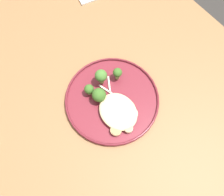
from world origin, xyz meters
TOP-DOWN VIEW (x-y plane):
  - ground at (0.00, 0.00)m, footprint 6.00×6.00m
  - wooden_dining_table at (0.00, 0.00)m, footprint 1.40×1.00m
  - dinner_plate at (0.02, 0.01)m, footprint 0.29×0.29m
  - noodle_bed at (0.07, 0.00)m, footprint 0.13×0.10m
  - seared_scallop_tilted_round at (0.05, -0.01)m, footprint 0.03×0.03m
  - seared_scallop_on_noodles at (0.11, -0.04)m, footprint 0.03×0.03m
  - seared_scallop_half_hidden at (0.08, 0.04)m, footprint 0.02×0.02m
  - seared_scallop_front_small at (0.13, -0.01)m, footprint 0.03×0.03m
  - seared_scallop_rear_pale at (0.08, -0.00)m, footprint 0.03×0.03m
  - seared_scallop_right_edge at (0.10, 0.03)m, footprint 0.03×0.03m
  - broccoli_floret_left_leaning at (-0.03, -0.03)m, footprint 0.03×0.03m
  - broccoli_floret_rear_charred at (0.00, -0.02)m, footprint 0.04×0.04m
  - broccoli_floret_small_sprig at (-0.02, 0.07)m, footprint 0.03×0.03m
  - broccoli_floret_center_pile at (-0.04, 0.02)m, footprint 0.04×0.04m
  - onion_sliver_long_sliver at (-0.02, 0.04)m, footprint 0.05×0.03m
  - onion_sliver_short_strip at (-0.01, 0.02)m, footprint 0.05×0.02m

SIDE VIEW (x-z plane):
  - ground at x=0.00m, z-range 0.00..0.00m
  - wooden_dining_table at x=0.00m, z-range 0.29..1.03m
  - dinner_plate at x=0.02m, z-range 0.74..0.76m
  - onion_sliver_long_sliver at x=-0.02m, z-range 0.75..0.76m
  - onion_sliver_short_strip at x=-0.01m, z-range 0.75..0.76m
  - seared_scallop_rear_pale at x=0.08m, z-range 0.75..0.77m
  - seared_scallop_right_edge at x=0.10m, z-range 0.75..0.77m
  - seared_scallop_on_noodles at x=0.11m, z-range 0.75..0.77m
  - seared_scallop_half_hidden at x=0.08m, z-range 0.75..0.77m
  - seared_scallop_tilted_round at x=0.05m, z-range 0.75..0.77m
  - seared_scallop_front_small at x=0.13m, z-range 0.75..0.77m
  - noodle_bed at x=0.07m, z-range 0.75..0.78m
  - broccoli_floret_left_leaning at x=-0.03m, z-range 0.75..0.80m
  - broccoli_floret_rear_charred at x=0.00m, z-range 0.75..0.81m
  - broccoli_floret_small_sprig at x=-0.02m, z-range 0.76..0.81m
  - broccoli_floret_center_pile at x=-0.04m, z-range 0.76..0.82m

